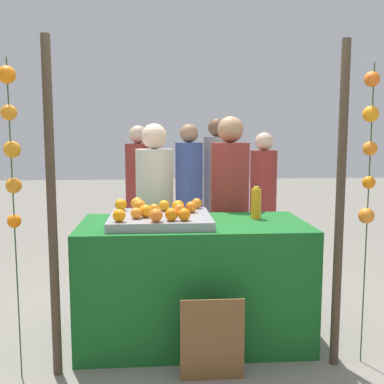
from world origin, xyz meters
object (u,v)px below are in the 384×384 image
at_px(orange_1, 179,209).
at_px(vendor_left, 155,223).
at_px(vendor_right, 229,220).
at_px(juice_bottle, 256,203).
at_px(orange_0, 164,206).
at_px(stall_counter, 194,281).
at_px(chalkboard_sign, 212,340).

bearing_deg(orange_1, vendor_left, 104.65).
relative_size(vendor_left, vendor_right, 0.96).
bearing_deg(juice_bottle, orange_0, 177.63).
xyz_separation_m(stall_counter, juice_bottle, (0.48, 0.12, 0.55)).
xyz_separation_m(orange_1, chalkboard_sign, (0.17, -0.57, -0.72)).
height_order(orange_1, juice_bottle, juice_bottle).
relative_size(orange_0, orange_1, 1.05).
bearing_deg(juice_bottle, chalkboard_sign, -120.10).
bearing_deg(chalkboard_sign, stall_counter, 96.75).
bearing_deg(vendor_right, vendor_left, 176.72).
bearing_deg(orange_0, vendor_left, 97.91).
distance_m(chalkboard_sign, vendor_right, 1.35).
distance_m(stall_counter, vendor_left, 0.78).
height_order(stall_counter, vendor_right, vendor_right).
height_order(stall_counter, orange_0, orange_0).
xyz_separation_m(orange_1, vendor_left, (-0.18, 0.68, -0.23)).
bearing_deg(juice_bottle, vendor_right, 102.99).
xyz_separation_m(stall_counter, orange_1, (-0.10, -0.02, 0.53)).
bearing_deg(vendor_left, vendor_right, -3.28).
xyz_separation_m(orange_1, vendor_right, (0.46, 0.65, -0.20)).
height_order(stall_counter, orange_1, orange_1).
relative_size(orange_0, vendor_left, 0.05).
relative_size(orange_0, chalkboard_sign, 0.16).
xyz_separation_m(orange_1, juice_bottle, (0.58, 0.14, 0.02)).
distance_m(stall_counter, vendor_right, 0.80).
bearing_deg(vendor_left, orange_1, -75.35).
height_order(chalkboard_sign, vendor_left, vendor_left).
xyz_separation_m(vendor_left, vendor_right, (0.64, -0.04, 0.03)).
relative_size(juice_bottle, vendor_right, 0.15).
bearing_deg(juice_bottle, vendor_left, 144.07).
relative_size(stall_counter, chalkboard_sign, 3.10).
xyz_separation_m(orange_0, vendor_right, (0.57, 0.48, -0.20)).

